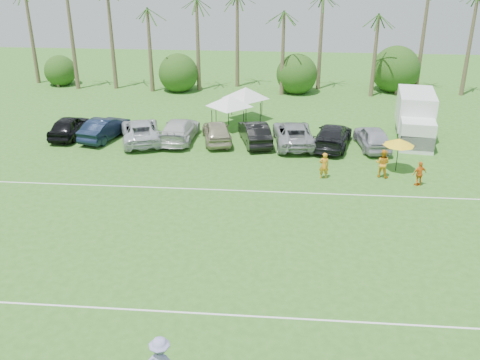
{
  "coord_description": "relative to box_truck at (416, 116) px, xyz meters",
  "views": [
    {
      "loc": [
        4.92,
        -15.63,
        13.98
      ],
      "look_at": [
        2.52,
        12.03,
        1.6
      ],
      "focal_mm": 40.0,
      "sensor_mm": 36.0,
      "label": 1
    }
  ],
  "objects": [
    {
      "name": "bush_tree_0",
      "position": [
        -33.92,
        14.35,
        -0.06
      ],
      "size": [
        4.0,
        4.0,
        4.0
      ],
      "color": "brown",
      "rests_on": "ground"
    },
    {
      "name": "parked_car_0",
      "position": [
        -26.71,
        -1.84,
        -1.02
      ],
      "size": [
        2.07,
        4.95,
        1.67
      ],
      "primitive_type": "imported",
      "rotation": [
        0.0,
        0.0,
        3.12
      ],
      "color": "black",
      "rests_on": "ground"
    },
    {
      "name": "bush_tree_1",
      "position": [
        -20.92,
        14.35,
        -0.06
      ],
      "size": [
        4.0,
        4.0,
        4.0
      ],
      "color": "brown",
      "rests_on": "ground"
    },
    {
      "name": "bush_tree_3",
      "position": [
        1.08,
        14.35,
        -0.06
      ],
      "size": [
        4.0,
        4.0,
        4.0
      ],
      "color": "brown",
      "rests_on": "ground"
    },
    {
      "name": "box_truck",
      "position": [
        0.0,
        0.0,
        0.0
      ],
      "size": [
        3.4,
        7.01,
        3.47
      ],
      "rotation": [
        0.0,
        0.0,
        -0.13
      ],
      "color": "white",
      "rests_on": "ground"
    },
    {
      "name": "parked_car_5",
      "position": [
        -12.19,
        -2.08,
        -1.02
      ],
      "size": [
        3.0,
        5.36,
        1.67
      ],
      "primitive_type": "imported",
      "rotation": [
        0.0,
        0.0,
        3.4
      ],
      "color": "black",
      "rests_on": "ground"
    },
    {
      "name": "bush_tree_2",
      "position": [
        -8.92,
        14.35,
        -0.06
      ],
      "size": [
        4.0,
        4.0,
        4.0
      ],
      "color": "brown",
      "rests_on": "ground"
    },
    {
      "name": "palm_tree_5",
      "position": [
        -14.92,
        13.35,
        6.5
      ],
      "size": [
        2.4,
        2.4,
        9.9
      ],
      "color": "brown",
      "rests_on": "ground"
    },
    {
      "name": "palm_tree_4",
      "position": [
        -18.92,
        13.35,
        5.62
      ],
      "size": [
        2.4,
        2.4,
        8.9
      ],
      "color": "brown",
      "rests_on": "ground"
    },
    {
      "name": "parked_car_1",
      "position": [
        -23.81,
        -2.03,
        -1.02
      ],
      "size": [
        2.97,
        5.35,
        1.67
      ],
      "primitive_type": "imported",
      "rotation": [
        0.0,
        0.0,
        2.89
      ],
      "color": "black",
      "rests_on": "ground"
    },
    {
      "name": "palm_tree_1",
      "position": [
        -31.92,
        13.35,
        6.5
      ],
      "size": [
        2.4,
        2.4,
        9.9
      ],
      "color": "brown",
      "rests_on": "ground"
    },
    {
      "name": "parked_car_7",
      "position": [
        -6.38,
        -2.25,
        -1.02
      ],
      "size": [
        3.56,
        6.14,
        1.67
      ],
      "primitive_type": "imported",
      "rotation": [
        0.0,
        0.0,
        2.92
      ],
      "color": "black",
      "rests_on": "ground"
    },
    {
      "name": "parked_car_6",
      "position": [
        -9.29,
        -2.07,
        -1.02
      ],
      "size": [
        3.42,
        6.29,
        1.67
      ],
      "primitive_type": "imported",
      "rotation": [
        0.0,
        0.0,
        3.25
      ],
      "color": "#96989C",
      "rests_on": "ground"
    },
    {
      "name": "palm_tree_9",
      "position": [
        3.08,
        13.35,
        6.5
      ],
      "size": [
        2.4,
        2.4,
        9.9
      ],
      "color": "brown",
      "rests_on": "ground"
    },
    {
      "name": "field_lines",
      "position": [
        -14.92,
        -16.65,
        -1.85
      ],
      "size": [
        80.0,
        12.1,
        0.01
      ],
      "color": "white",
      "rests_on": "ground"
    },
    {
      "name": "palm_tree_8",
      "position": [
        -1.92,
        13.35,
        5.62
      ],
      "size": [
        2.4,
        2.4,
        8.9
      ],
      "color": "brown",
      "rests_on": "ground"
    },
    {
      "name": "parked_car_4",
      "position": [
        -15.1,
        -2.02,
        -1.02
      ],
      "size": [
        3.02,
        5.22,
        1.67
      ],
      "primitive_type": "imported",
      "rotation": [
        0.0,
        0.0,
        3.37
      ],
      "color": "tan",
      "rests_on": "ground"
    },
    {
      "name": "canopy_tent_left",
      "position": [
        -14.49,
        1.41,
        0.88
      ],
      "size": [
        3.94,
        3.94,
        3.19
      ],
      "color": "black",
      "rests_on": "ground"
    },
    {
      "name": "palm_tree_0",
      "position": [
        -36.92,
        13.35,
        5.62
      ],
      "size": [
        2.4,
        2.4,
        8.9
      ],
      "color": "brown",
      "rests_on": "ground"
    },
    {
      "name": "sideline_player_c",
      "position": [
        -1.49,
        -8.92,
        -1.05
      ],
      "size": [
        1.02,
        0.71,
        1.6
      ],
      "primitive_type": "imported",
      "rotation": [
        0.0,
        0.0,
        3.52
      ],
      "color": "orange",
      "rests_on": "ground"
    },
    {
      "name": "market_umbrella",
      "position": [
        -2.47,
        -6.63,
        0.19
      ],
      "size": [
        2.05,
        2.05,
        2.28
      ],
      "color": "black",
      "rests_on": "ground"
    },
    {
      "name": "parked_car_8",
      "position": [
        -3.48,
        -2.35,
        -1.02
      ],
      "size": [
        2.56,
        5.11,
        1.67
      ],
      "primitive_type": "imported",
      "rotation": [
        0.0,
        0.0,
        3.26
      ],
      "color": "#A8A8B2",
      "rests_on": "ground"
    },
    {
      "name": "sideline_player_a",
      "position": [
        -7.36,
        -8.28,
        -0.98
      ],
      "size": [
        0.69,
        0.51,
        1.75
      ],
      "primitive_type": "imported",
      "rotation": [
        0.0,
        0.0,
        3.29
      ],
      "color": "orange",
      "rests_on": "ground"
    },
    {
      "name": "sideline_player_b",
      "position": [
        -3.6,
        -7.75,
        -0.91
      ],
      "size": [
        1.12,
        1.01,
        1.88
      ],
      "primitive_type": "imported",
      "rotation": [
        0.0,
        0.0,
        2.75
      ],
      "color": "orange",
      "rests_on": "ground"
    },
    {
      "name": "parked_car_3",
      "position": [
        -18.0,
        -1.89,
        -1.02
      ],
      "size": [
        2.56,
        5.84,
        1.67
      ],
      "primitive_type": "imported",
      "rotation": [
        0.0,
        0.0,
        3.1
      ],
      "color": "silver",
      "rests_on": "ground"
    },
    {
      "name": "canopy_tent_right",
      "position": [
        -13.33,
        3.66,
        0.99
      ],
      "size": [
        4.11,
        4.11,
        3.33
      ],
      "color": "black",
      "rests_on": "ground"
    },
    {
      "name": "ground",
      "position": [
        -14.92,
        -24.65,
        -1.86
      ],
      "size": [
        120.0,
        120.0,
        0.0
      ],
      "primitive_type": "plane",
      "color": "#326A1F",
      "rests_on": "ground"
    },
    {
      "name": "parked_car_2",
      "position": [
        -20.9,
        -2.39,
        -1.02
      ],
      "size": [
        4.5,
        6.58,
        1.67
      ],
      "primitive_type": "imported",
      "rotation": [
        0.0,
        0.0,
        3.46
      ],
      "color": "silver",
      "rests_on": "ground"
    }
  ]
}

